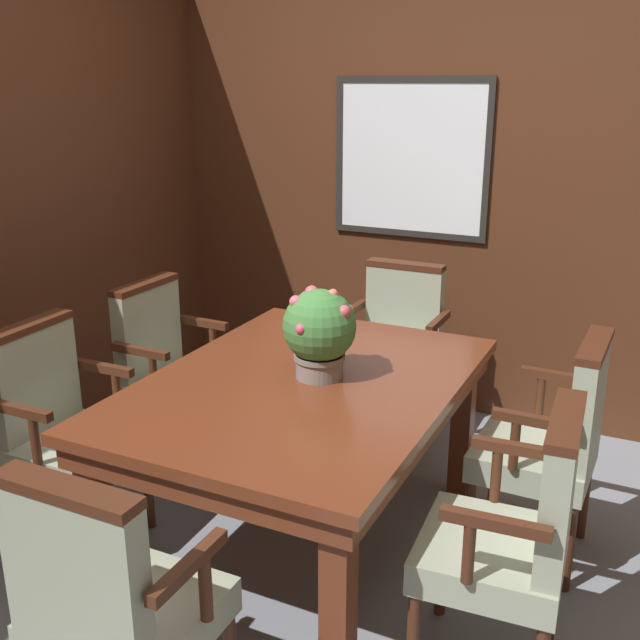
{
  "coord_description": "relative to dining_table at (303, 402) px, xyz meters",
  "views": [
    {
      "loc": [
        1.28,
        -2.17,
        1.85
      ],
      "look_at": [
        0.05,
        0.37,
        0.94
      ],
      "focal_mm": 42.0,
      "sensor_mm": 36.0,
      "label": 1
    }
  ],
  "objects": [
    {
      "name": "ground_plane",
      "position": [
        -0.05,
        -0.22,
        -0.65
      ],
      "size": [
        14.0,
        14.0,
        0.0
      ],
      "primitive_type": "plane",
      "color": "gray"
    },
    {
      "name": "wall_back",
      "position": [
        -0.05,
        1.63,
        0.58
      ],
      "size": [
        7.2,
        0.08,
        2.45
      ],
      "color": "#4C2816",
      "rests_on": "ground_plane"
    },
    {
      "name": "dining_table",
      "position": [
        0.0,
        0.0,
        0.0
      ],
      "size": [
        1.14,
        1.58,
        0.74
      ],
      "color": "maroon",
      "rests_on": "ground_plane"
    },
    {
      "name": "chair_head_far",
      "position": [
        -0.03,
        1.13,
        -0.12
      ],
      "size": [
        0.5,
        0.45,
        0.94
      ],
      "rotation": [
        0.0,
        0.0,
        0.0
      ],
      "color": "#472314",
      "rests_on": "ground_plane"
    },
    {
      "name": "chair_head_near",
      "position": [
        0.0,
        -1.13,
        -0.12
      ],
      "size": [
        0.5,
        0.45,
        0.94
      ],
      "rotation": [
        0.0,
        0.0,
        3.14
      ],
      "color": "#472314",
      "rests_on": "ground_plane"
    },
    {
      "name": "chair_left_far",
      "position": [
        -0.9,
        0.33,
        -0.12
      ],
      "size": [
        0.45,
        0.51,
        0.94
      ],
      "rotation": [
        0.0,
        0.0,
        1.55
      ],
      "color": "#472314",
      "rests_on": "ground_plane"
    },
    {
      "name": "chair_right_near",
      "position": [
        0.9,
        -0.33,
        -0.12
      ],
      "size": [
        0.47,
        0.52,
        0.94
      ],
      "rotation": [
        0.0,
        0.0,
        -1.5
      ],
      "color": "#472314",
      "rests_on": "ground_plane"
    },
    {
      "name": "chair_right_far",
      "position": [
        0.9,
        0.37,
        -0.12
      ],
      "size": [
        0.45,
        0.51,
        0.94
      ],
      "rotation": [
        0.0,
        0.0,
        -1.59
      ],
      "color": "#472314",
      "rests_on": "ground_plane"
    },
    {
      "name": "chair_left_near",
      "position": [
        -0.92,
        -0.37,
        -0.12
      ],
      "size": [
        0.46,
        0.51,
        0.94
      ],
      "rotation": [
        0.0,
        0.0,
        1.6
      ],
      "color": "#472314",
      "rests_on": "ground_plane"
    },
    {
      "name": "potted_plant",
      "position": [
        0.04,
        0.06,
        0.29
      ],
      "size": [
        0.29,
        0.3,
        0.36
      ],
      "color": "gray",
      "rests_on": "dining_table"
    }
  ]
}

